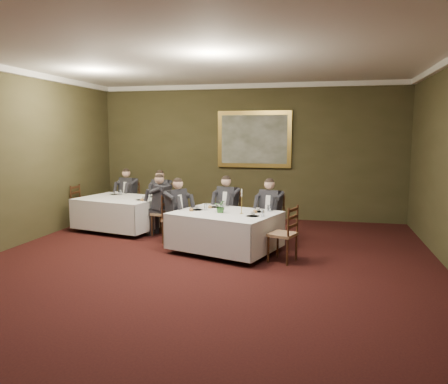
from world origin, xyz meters
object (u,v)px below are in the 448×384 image
at_px(chair_sec_backright, 162,213).
at_px(candlestick, 242,204).
at_px(diner_main_backright, 271,220).
at_px(diner_main_endleft, 176,219).
at_px(chair_main_endright, 283,246).
at_px(chair_sec_endright, 164,223).
at_px(diner_sec_endright, 163,212).
at_px(chair_sec_backleft, 130,210).
at_px(chair_main_backright, 271,231).
at_px(centerpiece, 221,206).
at_px(painting, 254,139).
at_px(table_second, 121,211).
at_px(chair_sec_endleft, 83,214).
at_px(diner_main_backleft, 228,215).
at_px(chair_main_endleft, 175,230).
at_px(diner_sec_backleft, 129,201).
at_px(chair_main_backleft, 228,225).
at_px(diner_sec_backright, 162,204).

bearing_deg(chair_sec_backright, candlestick, 137.73).
xyz_separation_m(diner_main_backright, diner_main_endleft, (-1.89, -0.37, 0.00)).
bearing_deg(diner_main_backright, chair_main_endright, 128.25).
relative_size(chair_sec_endright, diner_sec_endright, 0.74).
bearing_deg(chair_sec_backleft, chair_main_backright, 171.94).
bearing_deg(centerpiece, painting, 88.85).
xyz_separation_m(table_second, chair_sec_endleft, (-1.14, 0.25, -0.17)).
bearing_deg(centerpiece, diner_main_endleft, 158.10).
xyz_separation_m(diner_main_backleft, diner_main_backright, (0.96, -0.32, 0.00)).
relative_size(diner_main_backright, chair_sec_backright, 1.35).
distance_m(chair_main_endleft, diner_sec_backleft, 2.73).
height_order(diner_main_endleft, centerpiece, diner_main_endleft).
bearing_deg(diner_main_endleft, diner_main_backright, 129.76).
bearing_deg(diner_main_endleft, candlestick, 101.91).
bearing_deg(chair_sec_backright, diner_main_backright, 154.31).
bearing_deg(table_second, diner_sec_backleft, 105.30).
xyz_separation_m(chair_sec_backleft, painting, (3.04, 1.09, 1.80)).
distance_m(table_second, chair_sec_backright, 1.08).
height_order(chair_main_backleft, candlestick, candlestick).
bearing_deg(diner_sec_endright, painting, -25.59).
bearing_deg(candlestick, chair_sec_endright, 150.74).
relative_size(table_second, diner_main_backright, 1.57).
height_order(diner_sec_backleft, painting, painting).
bearing_deg(diner_main_backright, chair_main_endleft, 31.90).
relative_size(chair_main_endright, diner_sec_backleft, 0.74).
relative_size(table_second, diner_sec_endright, 1.57).
distance_m(diner_main_endleft, diner_sec_backright, 1.97).
xyz_separation_m(chair_main_endright, centerpiece, (-1.20, 0.32, 0.61)).
bearing_deg(centerpiece, candlestick, -1.68).
bearing_deg(chair_main_backright, centerpiece, 64.34).
height_order(diner_sec_backright, chair_sec_endright, diner_sec_backright).
bearing_deg(chair_main_endleft, chair_sec_backleft, -106.77).
height_order(table_second, diner_sec_backleft, diner_sec_backleft).
bearing_deg(diner_sec_endright, table_second, 86.32).
height_order(chair_main_backleft, chair_main_backright, same).
relative_size(diner_sec_backright, painting, 0.70).
bearing_deg(chair_sec_endright, centerpiece, -115.86).
xyz_separation_m(diner_main_backleft, chair_sec_endright, (-1.44, -0.03, -0.23)).
relative_size(chair_main_backleft, chair_sec_backleft, 1.00).
relative_size(chair_main_endright, diner_sec_backright, 0.74).
relative_size(chair_main_endright, centerpiece, 3.85).
relative_size(diner_main_backright, diner_sec_backright, 1.00).
height_order(table_second, diner_sec_endright, diner_sec_endright).
bearing_deg(chair_main_endleft, chair_sec_endright, -114.09).
bearing_deg(table_second, chair_main_endleft, -28.97).
bearing_deg(diner_sec_backleft, diner_sec_backright, -178.42).
bearing_deg(chair_sec_endleft, chair_main_backleft, 83.78).
bearing_deg(diner_sec_backright, chair_sec_backright, -90.00).
xyz_separation_m(diner_main_backleft, chair_main_backright, (0.96, -0.31, -0.23)).
bearing_deg(diner_sec_endright, chair_sec_endright, -90.00).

